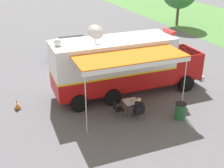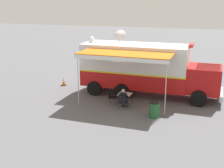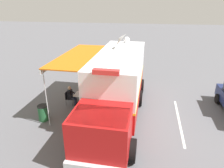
{
  "view_description": "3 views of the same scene",
  "coord_description": "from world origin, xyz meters",
  "views": [
    {
      "loc": [
        14.9,
        -6.42,
        8.18
      ],
      "look_at": [
        1.69,
        -0.8,
        1.56
      ],
      "focal_mm": 46.85,
      "sensor_mm": 36.0,
      "label": 1
    },
    {
      "loc": [
        20.11,
        4.8,
        6.51
      ],
      "look_at": [
        2.35,
        -0.89,
        1.26
      ],
      "focal_mm": 49.07,
      "sensor_mm": 36.0,
      "label": 2
    },
    {
      "loc": [
        -1.38,
        11.28,
        6.29
      ],
      "look_at": [
        0.57,
        -0.71,
        1.26
      ],
      "focal_mm": 32.62,
      "sensor_mm": 36.0,
      "label": 3
    }
  ],
  "objects": [
    {
      "name": "command_truck",
      "position": [
        0.05,
        0.75,
        1.94
      ],
      "size": [
        5.0,
        9.55,
        4.53
      ],
      "color": "#B71414",
      "rests_on": "ground"
    },
    {
      "name": "seated_responder",
      "position": [
        3.09,
        0.08,
        0.65
      ],
      "size": [
        0.67,
        0.56,
        1.25
      ],
      "color": "black",
      "rests_on": "ground"
    },
    {
      "name": "traffic_cone",
      "position": [
        -0.4,
        -5.7,
        0.28
      ],
      "size": [
        0.36,
        0.36,
        0.58
      ],
      "color": "black",
      "rests_on": "ground"
    },
    {
      "name": "folding_chair_beside_table",
      "position": [
        2.53,
        -0.86,
        0.51
      ],
      "size": [
        0.49,
        0.49,
        0.87
      ],
      "color": "black",
      "rests_on": "ground"
    },
    {
      "name": "water_bottle",
      "position": [
        2.54,
        -0.01,
        0.83
      ],
      "size": [
        0.07,
        0.07,
        0.22
      ],
      "color": "#4C99D8",
      "rests_on": "folding_table"
    },
    {
      "name": "lot_stripe",
      "position": [
        -3.54,
        1.0,
        0.0
      ],
      "size": [
        0.24,
        4.8,
        0.01
      ],
      "primitive_type": "cube",
      "rotation": [
        0.0,
        0.0,
        -0.03
      ],
      "color": "silver",
      "rests_on": "ground"
    },
    {
      "name": "folding_chair_at_table",
      "position": [
        3.28,
        0.08,
        0.51
      ],
      "size": [
        0.49,
        0.49,
        0.87
      ],
      "color": "black",
      "rests_on": "ground"
    },
    {
      "name": "car_behind_truck",
      "position": [
        -7.17,
        -0.31,
        0.88
      ],
      "size": [
        2.1,
        4.24,
        1.76
      ],
      "color": "navy",
      "rests_on": "ground"
    },
    {
      "name": "folding_table",
      "position": [
        2.48,
        -0.01,
        0.67
      ],
      "size": [
        0.82,
        0.82,
        0.73
      ],
      "color": "silver",
      "rests_on": "ground"
    },
    {
      "name": "trash_bin",
      "position": [
        4.0,
        2.13,
        0.46
      ],
      "size": [
        0.57,
        0.57,
        0.91
      ],
      "color": "#235B33",
      "rests_on": "ground"
    },
    {
      "name": "ground_plane",
      "position": [
        0.0,
        0.0,
        0.0
      ],
      "size": [
        100.0,
        100.0,
        0.0
      ],
      "primitive_type": "plane",
      "color": "#5B5B60"
    }
  ]
}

